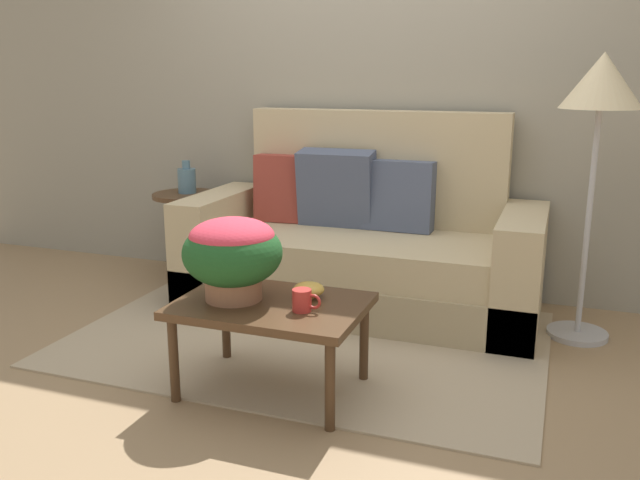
% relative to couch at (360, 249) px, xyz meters
% --- Properties ---
extents(ground_plane, '(14.00, 14.00, 0.00)m').
position_rel_couch_xyz_m(ground_plane, '(-0.10, -0.68, -0.35)').
color(ground_plane, '#997A56').
extents(wall_back, '(6.40, 0.12, 2.82)m').
position_rel_couch_xyz_m(wall_back, '(-0.10, 0.46, 1.06)').
color(wall_back, gray).
rests_on(wall_back, ground).
extents(area_rug, '(2.44, 1.66, 0.01)m').
position_rel_couch_xyz_m(area_rug, '(-0.10, -0.62, -0.35)').
color(area_rug, tan).
rests_on(area_rug, ground).
extents(couch, '(2.08, 0.88, 1.15)m').
position_rel_couch_xyz_m(couch, '(0.00, 0.00, 0.00)').
color(couch, tan).
rests_on(couch, ground).
extents(coffee_table, '(0.81, 0.57, 0.42)m').
position_rel_couch_xyz_m(coffee_table, '(-0.03, -1.23, 0.02)').
color(coffee_table, '#442D1B').
rests_on(coffee_table, ground).
extents(side_table, '(0.44, 0.44, 0.59)m').
position_rel_couch_xyz_m(side_table, '(-1.26, 0.11, 0.06)').
color(side_table, '#4C331E').
rests_on(side_table, ground).
extents(floor_lamp, '(0.40, 0.40, 1.48)m').
position_rel_couch_xyz_m(floor_lamp, '(1.25, -0.09, 0.89)').
color(floor_lamp, '#B2B2B7').
rests_on(floor_lamp, ground).
extents(potted_plant, '(0.43, 0.43, 0.36)m').
position_rel_couch_xyz_m(potted_plant, '(-0.20, -1.25, 0.28)').
color(potted_plant, '#A36B4C').
rests_on(potted_plant, coffee_table).
extents(coffee_mug, '(0.12, 0.08, 0.09)m').
position_rel_couch_xyz_m(coffee_mug, '(0.14, -1.29, 0.11)').
color(coffee_mug, red).
rests_on(coffee_mug, coffee_table).
extents(snack_bowl, '(0.14, 0.14, 0.07)m').
position_rel_couch_xyz_m(snack_bowl, '(0.10, -1.12, 0.11)').
color(snack_bowl, gold).
rests_on(snack_bowl, coffee_table).
extents(table_vase, '(0.12, 0.12, 0.22)m').
position_rel_couch_xyz_m(table_vase, '(-1.26, 0.13, 0.33)').
color(table_vase, slate).
rests_on(table_vase, side_table).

